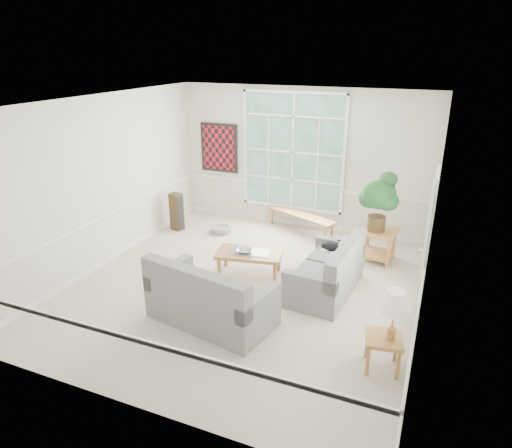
{
  "coord_description": "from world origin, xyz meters",
  "views": [
    {
      "loc": [
        2.75,
        -6.16,
        3.74
      ],
      "look_at": [
        0.1,
        0.2,
        1.05
      ],
      "focal_mm": 32.0,
      "sensor_mm": 36.0,
      "label": 1
    }
  ],
  "objects": [
    {
      "name": "pewter_bowl",
      "position": [
        -0.18,
        0.36,
        0.46
      ],
      "size": [
        0.38,
        0.38,
        0.08
      ],
      "primitive_type": "imported",
      "rotation": [
        0.0,
        0.0,
        0.18
      ],
      "color": "gray",
      "rests_on": "coffee_table"
    },
    {
      "name": "floor",
      "position": [
        0.0,
        0.0,
        -0.01
      ],
      "size": [
        5.5,
        6.0,
        0.01
      ],
      "primitive_type": "cube",
      "color": "#BEB3A3",
      "rests_on": "ground"
    },
    {
      "name": "entry_door",
      "position": [
        2.71,
        0.6,
        1.05
      ],
      "size": [
        0.08,
        0.9,
        2.1
      ],
      "primitive_type": "cube",
      "color": "white",
      "rests_on": "floor"
    },
    {
      "name": "wall_frame_near",
      "position": [
        2.71,
        1.75,
        1.55
      ],
      "size": [
        0.04,
        0.26,
        0.32
      ],
      "primitive_type": "cube",
      "color": "black",
      "rests_on": "wall_right"
    },
    {
      "name": "coffee_table",
      "position": [
        -0.12,
        0.42,
        0.21
      ],
      "size": [
        1.22,
        0.82,
        0.42
      ],
      "primitive_type": "cube",
      "rotation": [
        0.0,
        0.0,
        0.2
      ],
      "color": "#A7713B",
      "rests_on": "floor"
    },
    {
      "name": "wall_right",
      "position": [
        2.75,
        0.0,
        1.5
      ],
      "size": [
        0.02,
        6.0,
        3.0
      ],
      "primitive_type": "cube",
      "color": "silver",
      "rests_on": "ground"
    },
    {
      "name": "end_table",
      "position": [
        1.86,
        1.83,
        0.31
      ],
      "size": [
        0.67,
        0.67,
        0.62
      ],
      "primitive_type": "cube",
      "rotation": [
        0.0,
        0.0,
        -0.09
      ],
      "color": "#A7713B",
      "rests_on": "floor"
    },
    {
      "name": "ceiling",
      "position": [
        0.0,
        0.0,
        3.0
      ],
      "size": [
        5.5,
        6.0,
        0.02
      ],
      "primitive_type": "cube",
      "color": "white",
      "rests_on": "ground"
    },
    {
      "name": "houseplant",
      "position": [
        1.81,
        1.77,
        1.17
      ],
      "size": [
        0.8,
        0.8,
        1.1
      ],
      "primitive_type": null,
      "rotation": [
        0.0,
        0.0,
        -0.28
      ],
      "color": "#1E5024",
      "rests_on": "end_table"
    },
    {
      "name": "side_table",
      "position": [
        2.4,
        -1.27,
        0.23
      ],
      "size": [
        0.52,
        0.52,
        0.45
      ],
      "primitive_type": "cube",
      "rotation": [
        0.0,
        0.0,
        0.19
      ],
      "color": "#A7713B",
      "rests_on": "floor"
    },
    {
      "name": "loveseat_right",
      "position": [
        1.26,
        0.34,
        0.44
      ],
      "size": [
        0.97,
        1.7,
        0.89
      ],
      "primitive_type": "cube",
      "rotation": [
        0.0,
        0.0,
        -0.08
      ],
      "color": "slate",
      "rests_on": "floor"
    },
    {
      "name": "pet_bed",
      "position": [
        -1.44,
        1.93,
        0.07
      ],
      "size": [
        0.46,
        0.46,
        0.13
      ],
      "primitive_type": "cylinder",
      "rotation": [
        0.0,
        0.0,
        0.04
      ],
      "color": "gray",
      "rests_on": "floor"
    },
    {
      "name": "wall_front",
      "position": [
        0.0,
        -3.0,
        1.5
      ],
      "size": [
        5.5,
        0.02,
        3.0
      ],
      "primitive_type": "cube",
      "color": "silver",
      "rests_on": "ground"
    },
    {
      "name": "wall_left",
      "position": [
        -2.75,
        0.0,
        1.5
      ],
      "size": [
        0.02,
        6.0,
        3.0
      ],
      "primitive_type": "cube",
      "color": "silver",
      "rests_on": "ground"
    },
    {
      "name": "window_back",
      "position": [
        -0.2,
        2.96,
        1.65
      ],
      "size": [
        2.3,
        0.08,
        2.4
      ],
      "primitive_type": "cube",
      "color": "white",
      "rests_on": "wall_back"
    },
    {
      "name": "table_lamp",
      "position": [
        2.47,
        -1.27,
        0.77
      ],
      "size": [
        0.38,
        0.38,
        0.65
      ],
      "primitive_type": null,
      "rotation": [
        0.0,
        0.0,
        0.0
      ],
      "color": "white",
      "rests_on": "side_table"
    },
    {
      "name": "floor_speaker",
      "position": [
        -2.4,
        1.74,
        0.41
      ],
      "size": [
        0.3,
        0.27,
        0.82
      ],
      "primitive_type": "cube",
      "rotation": [
        0.0,
        0.0,
        -0.3
      ],
      "color": "#3C2C17",
      "rests_on": "floor"
    },
    {
      "name": "window_bench",
      "position": [
        0.12,
        2.65,
        0.2
      ],
      "size": [
        1.69,
        0.98,
        0.4
      ],
      "primitive_type": "cube",
      "rotation": [
        0.0,
        0.0,
        -0.41
      ],
      "color": "#A7713B",
      "rests_on": "floor"
    },
    {
      "name": "cat",
      "position": [
        1.21,
        0.92,
        0.54
      ],
      "size": [
        0.44,
        0.39,
        0.17
      ],
      "primitive_type": "ellipsoid",
      "rotation": [
        0.0,
        0.0,
        -0.43
      ],
      "color": "black",
      "rests_on": "loveseat_right"
    },
    {
      "name": "wall_art",
      "position": [
        -1.95,
        2.95,
        1.6
      ],
      "size": [
        0.9,
        0.06,
        1.1
      ],
      "primitive_type": "cube",
      "color": "#590F19",
      "rests_on": "wall_back"
    },
    {
      "name": "wall_frame_far",
      "position": [
        2.71,
        2.15,
        1.55
      ],
      "size": [
        0.04,
        0.26,
        0.32
      ],
      "primitive_type": "cube",
      "color": "black",
      "rests_on": "wall_right"
    },
    {
      "name": "wall_back",
      "position": [
        0.0,
        3.0,
        1.5
      ],
      "size": [
        5.5,
        0.02,
        3.0
      ],
      "primitive_type": "cube",
      "color": "silver",
      "rests_on": "ground"
    },
    {
      "name": "loveseat_front",
      "position": [
        -0.03,
        -1.13,
        0.48
      ],
      "size": [
        1.92,
        1.24,
        0.96
      ],
      "primitive_type": "cube",
      "rotation": [
        0.0,
        0.0,
        -0.19
      ],
      "color": "slate",
      "rests_on": "floor"
    },
    {
      "name": "door_sidelight",
      "position": [
        2.71,
        -0.03,
        1.15
      ],
      "size": [
        0.08,
        0.26,
        1.9
      ],
      "primitive_type": "cube",
      "color": "white",
      "rests_on": "wall_right"
    }
  ]
}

